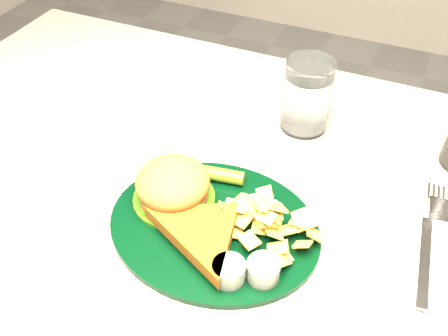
% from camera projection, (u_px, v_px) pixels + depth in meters
% --- Properties ---
extents(dinner_plate, '(0.28, 0.24, 0.06)m').
position_uv_depth(dinner_plate, '(214.00, 212.00, 0.63)').
color(dinner_plate, black).
rests_on(dinner_plate, table).
extents(water_glass, '(0.08, 0.08, 0.12)m').
position_uv_depth(water_glass, '(307.00, 96.00, 0.78)').
color(water_glass, white).
rests_on(water_glass, table).
extents(fork_napkin, '(0.16, 0.20, 0.01)m').
position_uv_depth(fork_napkin, '(425.00, 254.00, 0.62)').
color(fork_napkin, white).
rests_on(fork_napkin, table).
extents(ramekin, '(0.04, 0.04, 0.02)m').
position_uv_depth(ramekin, '(153.00, 107.00, 0.83)').
color(ramekin, white).
rests_on(ramekin, table).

